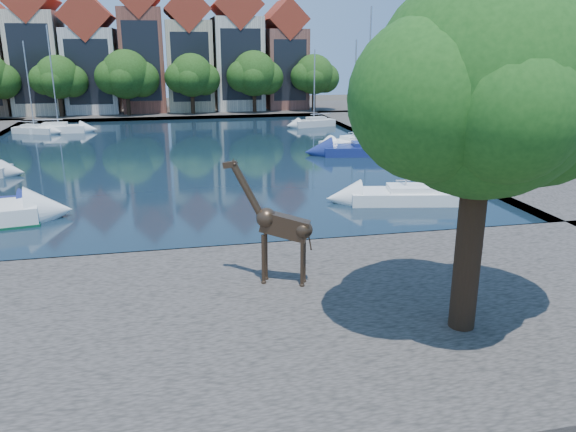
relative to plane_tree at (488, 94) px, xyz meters
name	(u,v)px	position (x,y,z in m)	size (l,w,h in m)	color
ground	(203,257)	(-7.62, 9.01, -7.67)	(160.00, 160.00, 0.00)	#38332B
water_basin	(185,156)	(-7.62, 33.01, -7.63)	(38.00, 50.00, 0.08)	black
near_quay	(217,327)	(-7.62, 2.01, -7.42)	(50.00, 14.00, 0.50)	#534D48
far_quay	(177,111)	(-7.62, 65.01, -7.42)	(60.00, 16.00, 0.50)	#534D48
right_quay	(457,143)	(17.38, 33.01, -7.42)	(14.00, 52.00, 0.50)	#534D48
plane_tree	(488,94)	(0.00, 0.00, 0.00)	(8.32, 6.40, 10.62)	#332114
townhouse_west_mid	(37,51)	(-24.62, 64.99, 0.56)	(5.94, 9.18, 16.79)	beige
townhouse_west_inner	(92,58)	(-18.12, 64.99, -0.32)	(6.43, 9.18, 15.15)	beige
townhouse_center	(142,50)	(-11.62, 64.99, 0.69)	(5.44, 9.18, 16.93)	brown
townhouse_east_inner	(189,55)	(-5.62, 64.99, 0.06)	(5.94, 9.18, 15.79)	tan
townhouse_east_mid	(237,52)	(0.88, 64.99, 0.43)	(6.43, 9.18, 16.65)	beige
townhouse_east_end	(283,59)	(7.38, 64.99, -0.56)	(5.44, 9.18, 14.43)	brown
far_tree_west	(58,79)	(-21.52, 59.50, -2.60)	(6.76, 5.20, 7.36)	#332114
far_tree_mid_west	(127,76)	(-13.51, 59.50, -2.38)	(7.80, 6.00, 8.00)	#332114
far_tree_mid_east	(192,77)	(-5.52, 59.50, -2.54)	(7.02, 5.40, 7.52)	#332114
far_tree_east	(255,75)	(2.49, 59.50, -2.43)	(7.54, 5.80, 7.84)	#332114
far_tree_far_east	(315,76)	(10.48, 59.50, -2.60)	(6.76, 5.20, 7.36)	#332114
giraffe_statue	(278,225)	(-5.10, 4.54, -4.94)	(3.06, 1.50, 4.54)	#3A2A1D
sailboat_left_d	(34,128)	(-22.62, 48.72, -7.06)	(4.66, 3.20, 9.29)	silver
sailboat_left_e	(59,127)	(-20.22, 48.76, -6.99)	(5.53, 2.13, 10.84)	white
sailboat_right_a	(405,193)	(4.59, 15.35, -7.03)	(6.76, 3.42, 11.78)	white
sailboat_right_b	(366,148)	(7.38, 30.12, -7.00)	(7.48, 3.54, 11.81)	navy
sailboat_right_c	(353,141)	(7.38, 33.54, -7.02)	(6.53, 4.35, 9.34)	white
sailboat_right_d	(314,121)	(7.38, 47.72, -7.01)	(5.05, 2.77, 8.45)	silver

